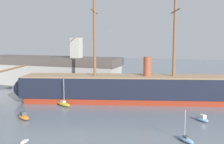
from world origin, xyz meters
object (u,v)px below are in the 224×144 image
at_px(sailboat_alongside_bow, 64,104).
at_px(dockside_warehouse_left, 53,72).
at_px(motorboat_mid_left, 24,117).
at_px(sailboat_mid_right, 185,139).
at_px(tall_ship, 134,88).
at_px(motorboat_alongside_stern, 202,119).
at_px(dinghy_foreground_left, 25,141).
at_px(seagull_in_flight, 111,31).

bearing_deg(sailboat_alongside_bow, dockside_warehouse_left, 125.99).
relative_size(motorboat_mid_left, sailboat_mid_right, 0.77).
height_order(tall_ship, motorboat_alongside_stern, tall_ship).
bearing_deg(dinghy_foreground_left, motorboat_alongside_stern, 38.17).
relative_size(sailboat_mid_right, seagull_in_flight, 4.61).
bearing_deg(motorboat_mid_left, seagull_in_flight, -2.33).
xyz_separation_m(sailboat_alongside_bow, dockside_warehouse_left, (-16.61, 22.86, 4.79)).
xyz_separation_m(sailboat_alongside_bow, seagull_in_flight, (17.67, -13.96, 18.19)).
bearing_deg(tall_ship, motorboat_alongside_stern, -34.53).
xyz_separation_m(dinghy_foreground_left, sailboat_mid_right, (25.64, 9.30, 0.19)).
bearing_deg(motorboat_mid_left, sailboat_alongside_bow, 78.99).
bearing_deg(motorboat_mid_left, tall_ship, 51.26).
height_order(tall_ship, motorboat_mid_left, tall_ship).
relative_size(tall_ship, motorboat_alongside_stern, 20.23).
distance_m(sailboat_mid_right, motorboat_alongside_stern, 13.16).
bearing_deg(sailboat_alongside_bow, tall_ship, 32.09).
xyz_separation_m(tall_ship, sailboat_alongside_bow, (-16.07, -10.08, -3.18)).
bearing_deg(seagull_in_flight, tall_ship, 93.82).
distance_m(tall_ship, dinghy_foreground_left, 36.26).
distance_m(sailboat_alongside_bow, dockside_warehouse_left, 28.66).
bearing_deg(seagull_in_flight, sailboat_alongside_bow, 141.69).
bearing_deg(motorboat_alongside_stern, dockside_warehouse_left, 153.57).
xyz_separation_m(motorboat_mid_left, seagull_in_flight, (20.23, -0.82, 18.20)).
xyz_separation_m(tall_ship, sailboat_mid_right, (15.45, -25.32, -3.31)).
relative_size(sailboat_mid_right, sailboat_alongside_bow, 0.77).
bearing_deg(dockside_warehouse_left, motorboat_mid_left, -68.68).
xyz_separation_m(sailboat_mid_right, seagull_in_flight, (-13.85, 1.28, 18.32)).
bearing_deg(dinghy_foreground_left, sailboat_alongside_bow, 103.48).
bearing_deg(motorboat_alongside_stern, dinghy_foreground_left, -141.83).
distance_m(motorboat_mid_left, sailboat_mid_right, 34.14).
height_order(sailboat_mid_right, dockside_warehouse_left, dockside_warehouse_left).
height_order(dinghy_foreground_left, motorboat_mid_left, motorboat_mid_left).
relative_size(dinghy_foreground_left, seagull_in_flight, 1.90).
bearing_deg(motorboat_alongside_stern, sailboat_mid_right, -101.43).
xyz_separation_m(dockside_warehouse_left, seagull_in_flight, (34.28, -36.83, 13.39)).
distance_m(sailboat_alongside_bow, motorboat_alongside_stern, 34.21).
bearing_deg(motorboat_mid_left, sailboat_mid_right, -3.54).
bearing_deg(sailboat_mid_right, dinghy_foreground_left, -160.06).
distance_m(tall_ship, seagull_in_flight, 28.38).
relative_size(sailboat_alongside_bow, seagull_in_flight, 5.95).
height_order(dinghy_foreground_left, seagull_in_flight, seagull_in_flight).
bearing_deg(motorboat_alongside_stern, sailboat_alongside_bow, 176.06).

